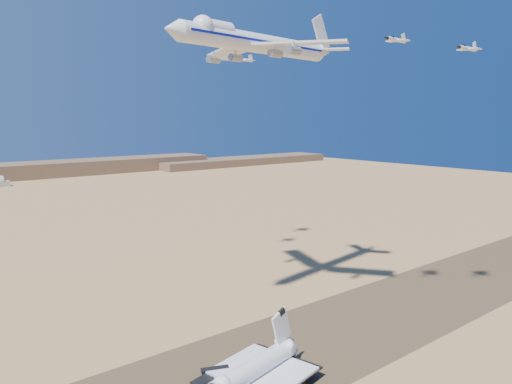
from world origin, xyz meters
TOP-DOWN VIEW (x-y plane):
  - ground at (0.00, 0.00)m, footprint 1200.00×1200.00m
  - runway at (0.00, 0.00)m, footprint 600.00×50.00m
  - ridgeline at (65.32, 527.31)m, footprint 960.00×90.00m
  - shuttle at (-3.78, -9.69)m, footprint 38.99×29.17m
  - carrier_747 at (33.06, 35.27)m, footprint 87.81×67.12m
  - crew_b at (7.44, -17.97)m, footprint 0.58×0.89m
  - crew_c at (5.08, -15.19)m, footprint 1.22×1.03m
  - chase_jet_a at (62.33, -4.31)m, footprint 13.95×7.61m
  - chase_jet_b at (81.92, -19.19)m, footprint 14.15×7.52m
  - chase_jet_e at (53.52, 86.29)m, footprint 14.18×7.50m
  - chase_jet_f at (78.49, 100.46)m, footprint 16.18×8.76m

SIDE VIEW (x-z plane):
  - ground at x=0.00m, z-range 0.00..0.00m
  - runway at x=0.00m, z-range 0.00..0.06m
  - crew_b at x=7.44m, z-range 0.06..1.79m
  - crew_c at x=5.08m, z-range 0.06..1.92m
  - shuttle at x=-3.78m, z-range -4.44..14.78m
  - ridgeline at x=65.32m, z-range -1.37..16.63m
  - chase_jet_b at x=81.92m, z-range 94.98..98.50m
  - chase_jet_a at x=62.33m, z-range 97.71..101.18m
  - carrier_747 at x=33.06m, z-range 89.31..111.10m
  - chase_jet_e at x=53.52m, z-range 98.87..102.40m
  - chase_jet_f at x=78.49m, z-range 101.04..105.07m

